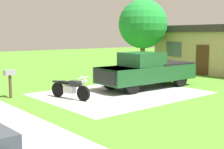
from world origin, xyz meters
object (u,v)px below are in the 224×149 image
Objects in this scene: motorcycle at (70,88)px; pickup_truck at (148,70)px; shade_tree at (143,24)px; neighbor_house at (222,48)px; mailbox at (10,76)px.

pickup_truck is at bearing 87.57° from motorcycle.
shade_tree is 6.20m from neighbor_house.
motorcycle is 0.38× the size of pickup_truck.
motorcycle is at bearing -62.39° from shade_tree.
shade_tree reaches higher than motorcycle.
shade_tree is (-5.09, 9.73, 3.13)m from motorcycle.
mailbox is at bearing -133.91° from motorcycle.
pickup_truck is at bearing 72.68° from mailbox.
neighbor_house is (4.10, 4.29, -1.81)m from shade_tree.
pickup_truck is 1.04× the size of shade_tree.
shade_tree is at bearing -133.68° from neighbor_house.
motorcycle is 0.40× the size of shade_tree.
motorcycle is 1.72× the size of mailbox.
neighbor_house is (-0.99, 14.02, 1.32)m from motorcycle.
pickup_truck reaches higher than motorcycle.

